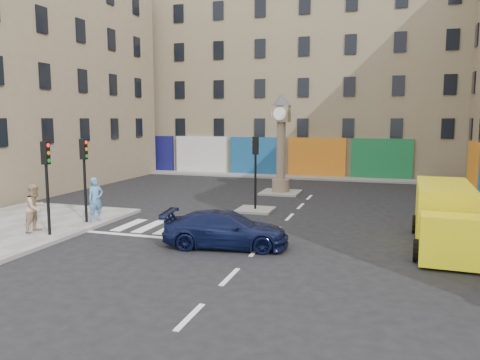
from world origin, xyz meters
The scene contains 15 objects.
ground centered at (0.00, 0.00, 0.00)m, with size 120.00×120.00×0.00m, color black.
sidewalk_right centered at (8.70, 10.00, 0.07)m, with size 2.60×30.00×0.15m, color gray.
sidewalk_far centered at (-4.00, 22.20, 0.07)m, with size 32.00×2.40×0.15m, color gray.
island_near centered at (-2.00, 8.00, 0.06)m, with size 1.80×1.80×0.12m, color gray.
island_far centered at (-2.00, 14.00, 0.06)m, with size 2.40×2.40×0.12m, color gray.
building_far centered at (-4.00, 28.00, 8.50)m, with size 32.00×10.00×17.00m, color #7C7053.
building_left centered at (-19.00, 12.00, 7.50)m, with size 8.00×20.00×15.00m, color #867058.
traffic_light_left_near centered at (-8.30, 0.20, 2.62)m, with size 0.28×0.22×3.70m.
traffic_light_left_far centered at (-8.30, 2.60, 2.62)m, with size 0.28×0.22×3.70m.
traffic_light_island centered at (-2.00, 8.00, 2.59)m, with size 0.28×0.22×3.70m.
clock_pillar centered at (-2.00, 14.00, 3.55)m, with size 1.20×1.20×6.10m.
navy_sedan centered at (-1.22, 1.12, 0.67)m, with size 1.88×4.63×1.34m, color black.
yellow_van centered at (6.48, 3.69, 1.13)m, with size 2.33×6.32×2.27m.
pedestrian_blue centered at (-8.00, 2.91, 1.14)m, with size 0.72×0.47×1.97m, color #5085B9.
pedestrian_tan centered at (-9.19, 0.50, 1.13)m, with size 0.95×0.74×1.96m, color tan.
Camera 1 is at (4.34, -14.82, 4.72)m, focal length 35.00 mm.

